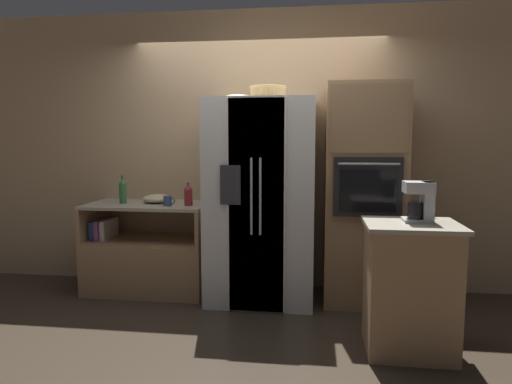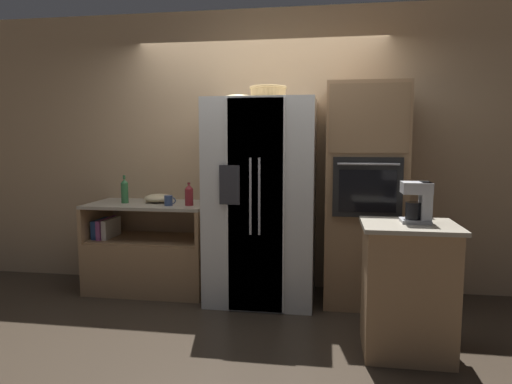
# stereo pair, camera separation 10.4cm
# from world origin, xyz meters

# --- Properties ---
(ground_plane) EXTENTS (20.00, 20.00, 0.00)m
(ground_plane) POSITION_xyz_m (0.00, 0.00, 0.00)
(ground_plane) COLOR #382D23
(wall_back) EXTENTS (12.00, 0.06, 2.80)m
(wall_back) POSITION_xyz_m (0.00, 0.52, 1.40)
(wall_back) COLOR tan
(wall_back) RESTS_ON ground_plane
(counter_left) EXTENTS (1.19, 0.66, 0.88)m
(counter_left) POSITION_xyz_m (-1.07, 0.15, 0.32)
(counter_left) COLOR #A87F56
(counter_left) RESTS_ON ground_plane
(refrigerator) EXTENTS (0.98, 0.84, 1.88)m
(refrigerator) POSITION_xyz_m (0.09, 0.08, 0.94)
(refrigerator) COLOR silver
(refrigerator) RESTS_ON ground_plane
(wall_oven) EXTENTS (0.70, 0.74, 2.01)m
(wall_oven) POSITION_xyz_m (1.02, 0.14, 1.01)
(wall_oven) COLOR #A87F56
(wall_oven) RESTS_ON ground_plane
(island_counter) EXTENTS (0.65, 0.56, 0.93)m
(island_counter) POSITION_xyz_m (1.26, -0.88, 0.47)
(island_counter) COLOR #A87F56
(island_counter) RESTS_ON ground_plane
(wicker_basket) EXTENTS (0.34, 0.34, 0.11)m
(wicker_basket) POSITION_xyz_m (0.15, 0.03, 1.94)
(wicker_basket) COLOR tan
(wicker_basket) RESTS_ON refrigerator
(fruit_bowl) EXTENTS (0.30, 0.30, 0.06)m
(fruit_bowl) POSITION_xyz_m (-0.15, 0.18, 1.91)
(fruit_bowl) COLOR beige
(fruit_bowl) RESTS_ON refrigerator
(bottle_tall) EXTENTS (0.07, 0.07, 0.28)m
(bottle_tall) POSITION_xyz_m (-1.30, 0.12, 1.00)
(bottle_tall) COLOR #33723F
(bottle_tall) RESTS_ON counter_left
(bottle_short) EXTENTS (0.08, 0.08, 0.22)m
(bottle_short) POSITION_xyz_m (-0.62, 0.05, 0.99)
(bottle_short) COLOR maroon
(bottle_short) RESTS_ON counter_left
(mug) EXTENTS (0.11, 0.08, 0.10)m
(mug) POSITION_xyz_m (-0.81, 0.01, 0.93)
(mug) COLOR #384C7A
(mug) RESTS_ON counter_left
(mixing_bowl) EXTENTS (0.29, 0.29, 0.09)m
(mixing_bowl) POSITION_xyz_m (-0.99, 0.22, 0.93)
(mixing_bowl) COLOR beige
(mixing_bowl) RESTS_ON counter_left
(coffee_maker) EXTENTS (0.20, 0.18, 0.29)m
(coffee_maker) POSITION_xyz_m (1.32, -0.84, 1.09)
(coffee_maker) COLOR #B2B2B7
(coffee_maker) RESTS_ON island_counter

